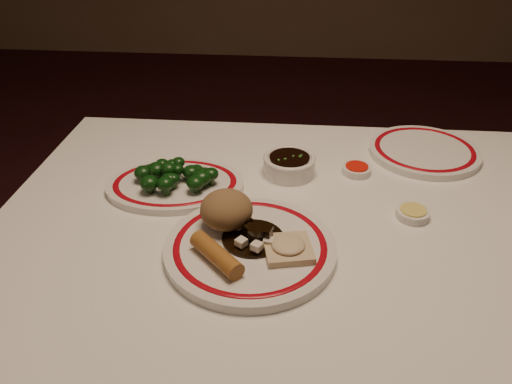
% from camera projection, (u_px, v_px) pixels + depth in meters
% --- Properties ---
extents(dining_table, '(1.20, 0.90, 0.75)m').
position_uv_depth(dining_table, '(302.00, 262.00, 0.99)').
color(dining_table, white).
rests_on(dining_table, ground).
extents(main_plate, '(0.37, 0.37, 0.02)m').
position_uv_depth(main_plate, '(250.00, 248.00, 0.86)').
color(main_plate, silver).
rests_on(main_plate, dining_table).
extents(rice_mound, '(0.10, 0.10, 0.07)m').
position_uv_depth(rice_mound, '(226.00, 210.00, 0.89)').
color(rice_mound, brown).
rests_on(rice_mound, main_plate).
extents(spring_roll, '(0.10, 0.10, 0.03)m').
position_uv_depth(spring_roll, '(216.00, 255.00, 0.81)').
color(spring_roll, '#9C6326').
rests_on(spring_roll, main_plate).
extents(fried_wonton, '(0.09, 0.09, 0.02)m').
position_uv_depth(fried_wonton, '(288.00, 247.00, 0.84)').
color(fried_wonton, '#CAB48F').
rests_on(fried_wonton, main_plate).
extents(stirfry_heap, '(0.11, 0.11, 0.03)m').
position_uv_depth(stirfry_heap, '(254.00, 234.00, 0.87)').
color(stirfry_heap, black).
rests_on(stirfry_heap, main_plate).
extents(broccoli_plate, '(0.31, 0.28, 0.02)m').
position_uv_depth(broccoli_plate, '(175.00, 185.00, 1.05)').
color(broccoli_plate, silver).
rests_on(broccoli_plate, dining_table).
extents(broccoli_pile, '(0.18, 0.12, 0.05)m').
position_uv_depth(broccoli_pile, '(173.00, 174.00, 1.03)').
color(broccoli_pile, '#23471C').
rests_on(broccoli_pile, broccoli_plate).
extents(soy_bowl, '(0.11, 0.11, 0.04)m').
position_uv_depth(soy_bowl, '(289.00, 166.00, 1.09)').
color(soy_bowl, silver).
rests_on(soy_bowl, dining_table).
extents(sweet_sour_dish, '(0.06, 0.06, 0.02)m').
position_uv_depth(sweet_sour_dish, '(356.00, 170.00, 1.10)').
color(sweet_sour_dish, silver).
rests_on(sweet_sour_dish, dining_table).
extents(mustard_dish, '(0.06, 0.06, 0.02)m').
position_uv_depth(mustard_dish, '(413.00, 213.00, 0.96)').
color(mustard_dish, silver).
rests_on(mustard_dish, dining_table).
extents(far_plate, '(0.34, 0.34, 0.02)m').
position_uv_depth(far_plate, '(424.00, 151.00, 1.18)').
color(far_plate, silver).
rests_on(far_plate, dining_table).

